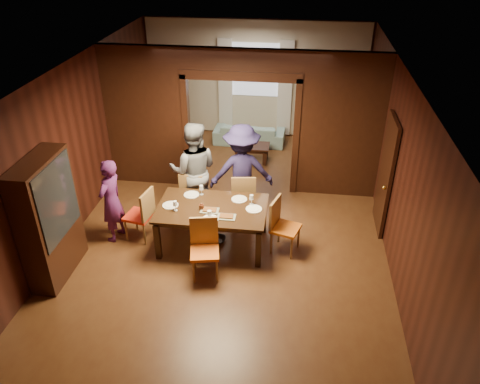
# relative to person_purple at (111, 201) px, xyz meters

# --- Properties ---
(floor) EXTENTS (9.00, 9.00, 0.00)m
(floor) POSITION_rel_person_purple_xyz_m (1.97, 0.49, -0.76)
(floor) COLOR #512B16
(floor) RESTS_ON ground
(ceiling) EXTENTS (5.50, 9.00, 0.02)m
(ceiling) POSITION_rel_person_purple_xyz_m (1.97, 0.49, 2.14)
(ceiling) COLOR silver
(ceiling) RESTS_ON room_walls
(room_walls) EXTENTS (5.52, 9.01, 2.90)m
(room_walls) POSITION_rel_person_purple_xyz_m (1.97, 2.38, 0.74)
(room_walls) COLOR black
(room_walls) RESTS_ON floor
(person_purple) EXTENTS (0.48, 0.62, 1.52)m
(person_purple) POSITION_rel_person_purple_xyz_m (0.00, 0.00, 0.00)
(person_purple) COLOR #551E58
(person_purple) RESTS_ON floor
(person_grey) EXTENTS (0.99, 0.82, 1.87)m
(person_grey) POSITION_rel_person_purple_xyz_m (1.24, 0.95, 0.17)
(person_grey) COLOR slate
(person_grey) RESTS_ON floor
(person_navy) EXTENTS (1.30, 0.91, 1.83)m
(person_navy) POSITION_rel_person_purple_xyz_m (2.12, 1.07, 0.15)
(person_navy) COLOR #1F193E
(person_navy) RESTS_ON floor
(sofa) EXTENTS (1.78, 0.75, 0.51)m
(sofa) POSITION_rel_person_purple_xyz_m (1.89, 4.34, -0.50)
(sofa) COLOR #88B1B2
(sofa) RESTS_ON floor
(serving_bowl) EXTENTS (0.28, 0.28, 0.07)m
(serving_bowl) POSITION_rel_person_purple_xyz_m (1.81, 0.11, 0.03)
(serving_bowl) COLOR black
(serving_bowl) RESTS_ON dining_table
(dining_table) EXTENTS (1.83, 1.14, 0.76)m
(dining_table) POSITION_rel_person_purple_xyz_m (1.75, 0.02, -0.38)
(dining_table) COLOR black
(dining_table) RESTS_ON floor
(coffee_table) EXTENTS (0.80, 0.50, 0.40)m
(coffee_table) POSITION_rel_person_purple_xyz_m (2.07, 3.34, -0.56)
(coffee_table) COLOR black
(coffee_table) RESTS_ON floor
(chair_left) EXTENTS (0.52, 0.52, 0.97)m
(chair_left) POSITION_rel_person_purple_xyz_m (0.43, 0.06, -0.28)
(chair_left) COLOR red
(chair_left) RESTS_ON floor
(chair_right) EXTENTS (0.55, 0.55, 0.97)m
(chair_right) POSITION_rel_person_purple_xyz_m (2.99, 0.01, -0.28)
(chair_right) COLOR #D25E13
(chair_right) RESTS_ON floor
(chair_far_l) EXTENTS (0.45, 0.45, 0.97)m
(chair_far_l) POSITION_rel_person_purple_xyz_m (1.24, 0.90, -0.28)
(chair_far_l) COLOR red
(chair_far_l) RESTS_ON floor
(chair_far_r) EXTENTS (0.50, 0.50, 0.97)m
(chair_far_r) POSITION_rel_person_purple_xyz_m (2.17, 0.93, -0.28)
(chair_far_r) COLOR red
(chair_far_r) RESTS_ON floor
(chair_near) EXTENTS (0.52, 0.52, 0.97)m
(chair_near) POSITION_rel_person_purple_xyz_m (1.77, -0.80, -0.28)
(chair_near) COLOR orange
(chair_near) RESTS_ON floor
(hutch) EXTENTS (0.40, 1.20, 2.00)m
(hutch) POSITION_rel_person_purple_xyz_m (-0.56, -1.01, 0.24)
(hutch) COLOR black
(hutch) RESTS_ON floor
(door_right) EXTENTS (0.06, 0.90, 2.10)m
(door_right) POSITION_rel_person_purple_xyz_m (4.67, 0.99, 0.29)
(door_right) COLOR black
(door_right) RESTS_ON floor
(window_far) EXTENTS (1.20, 0.03, 1.30)m
(window_far) POSITION_rel_person_purple_xyz_m (1.97, 4.93, 0.94)
(window_far) COLOR silver
(window_far) RESTS_ON back_wall
(curtain_left) EXTENTS (0.35, 0.06, 2.40)m
(curtain_left) POSITION_rel_person_purple_xyz_m (1.22, 4.89, 0.49)
(curtain_left) COLOR white
(curtain_left) RESTS_ON back_wall
(curtain_right) EXTENTS (0.35, 0.06, 2.40)m
(curtain_right) POSITION_rel_person_purple_xyz_m (2.72, 4.89, 0.49)
(curtain_right) COLOR white
(curtain_right) RESTS_ON back_wall
(plate_left) EXTENTS (0.27, 0.27, 0.01)m
(plate_left) POSITION_rel_person_purple_xyz_m (1.04, -0.02, 0.01)
(plate_left) COLOR silver
(plate_left) RESTS_ON dining_table
(plate_far_l) EXTENTS (0.27, 0.27, 0.01)m
(plate_far_l) POSITION_rel_person_purple_xyz_m (1.32, 0.37, 0.01)
(plate_far_l) COLOR silver
(plate_far_l) RESTS_ON dining_table
(plate_far_r) EXTENTS (0.27, 0.27, 0.01)m
(plate_far_r) POSITION_rel_person_purple_xyz_m (2.17, 0.33, 0.01)
(plate_far_r) COLOR silver
(plate_far_r) RESTS_ON dining_table
(plate_right) EXTENTS (0.27, 0.27, 0.01)m
(plate_right) POSITION_rel_person_purple_xyz_m (2.45, 0.05, 0.01)
(plate_right) COLOR white
(plate_right) RESTS_ON dining_table
(plate_near) EXTENTS (0.27, 0.27, 0.01)m
(plate_near) POSITION_rel_person_purple_xyz_m (1.79, -0.34, 0.01)
(plate_near) COLOR white
(plate_near) RESTS_ON dining_table
(platter_a) EXTENTS (0.30, 0.20, 0.04)m
(platter_a) POSITION_rel_person_purple_xyz_m (1.73, -0.10, 0.02)
(platter_a) COLOR slate
(platter_a) RESTS_ON dining_table
(platter_b) EXTENTS (0.30, 0.20, 0.04)m
(platter_b) POSITION_rel_person_purple_xyz_m (2.03, -0.25, 0.02)
(platter_b) COLOR gray
(platter_b) RESTS_ON dining_table
(wineglass_left) EXTENTS (0.08, 0.08, 0.18)m
(wineglass_left) POSITION_rel_person_purple_xyz_m (1.17, -0.15, 0.09)
(wineglass_left) COLOR silver
(wineglass_left) RESTS_ON dining_table
(wineglass_far) EXTENTS (0.08, 0.08, 0.18)m
(wineglass_far) POSITION_rel_person_purple_xyz_m (1.49, 0.41, 0.09)
(wineglass_far) COLOR silver
(wineglass_far) RESTS_ON dining_table
(wineglass_right) EXTENTS (0.08, 0.08, 0.18)m
(wineglass_right) POSITION_rel_person_purple_xyz_m (2.39, 0.20, 0.09)
(wineglass_right) COLOR silver
(wineglass_right) RESTS_ON dining_table
(tumbler) EXTENTS (0.07, 0.07, 0.14)m
(tumbler) POSITION_rel_person_purple_xyz_m (1.77, -0.31, 0.07)
(tumbler) COLOR silver
(tumbler) RESTS_ON dining_table
(condiment_jar) EXTENTS (0.08, 0.08, 0.11)m
(condiment_jar) POSITION_rel_person_purple_xyz_m (1.59, -0.06, 0.05)
(condiment_jar) COLOR #471F10
(condiment_jar) RESTS_ON dining_table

